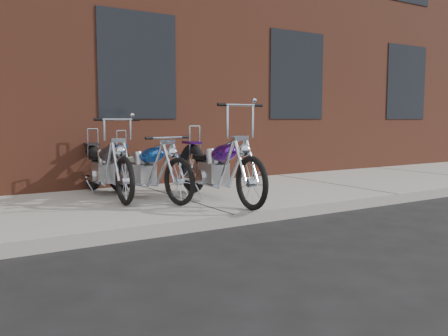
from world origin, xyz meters
TOP-DOWN VIEW (x-y plane):
  - ground at (0.00, 0.00)m, footprint 120.00×120.00m
  - sidewalk at (0.00, 1.50)m, footprint 22.00×3.00m
  - building_brick at (0.00, 8.00)m, footprint 22.00×10.00m
  - chopper_purple at (0.37, 1.01)m, footprint 0.58×2.39m
  - chopper_blue at (-0.44, 1.70)m, footprint 0.64×2.21m
  - chopper_third at (-0.87, 2.14)m, footprint 0.56×2.28m

SIDE VIEW (x-z plane):
  - ground at x=0.00m, z-range 0.00..0.00m
  - sidewalk at x=0.00m, z-range 0.00..0.15m
  - chopper_blue at x=-0.44m, z-range 0.07..1.03m
  - chopper_third at x=-0.87m, z-range -0.02..1.14m
  - chopper_purple at x=0.37m, z-range -0.09..1.25m
  - building_brick at x=0.00m, z-range 0.00..8.00m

